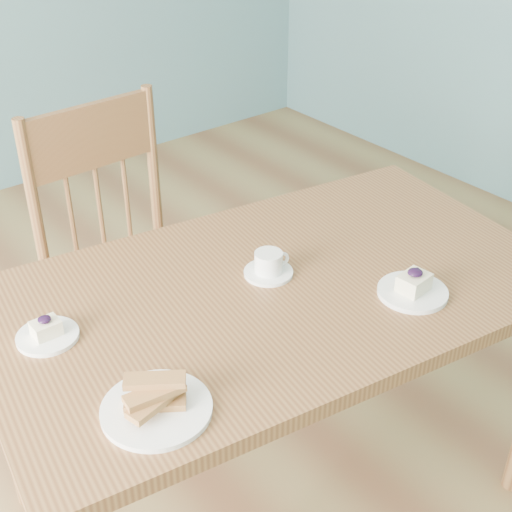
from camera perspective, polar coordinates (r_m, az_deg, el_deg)
room at (r=1.28m, az=-8.48°, el=14.08°), size 5.01×5.01×2.71m
dining_table at (r=1.79m, az=1.49°, el=-4.33°), size 1.51×1.00×0.75m
dining_chair at (r=2.28m, az=-10.06°, el=-0.78°), size 0.48×0.46×1.02m
cheesecake_plate_near at (r=1.74m, az=12.46°, el=-2.52°), size 0.17×0.17×0.07m
cheesecake_plate_far at (r=1.63m, az=-16.38°, el=-5.91°), size 0.14×0.14×0.06m
coffee_cup at (r=1.77m, az=1.04°, el=-0.73°), size 0.12×0.12×0.06m
biscotti_plate at (r=1.41m, az=-8.01°, el=-11.59°), size 0.22×0.22×0.07m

